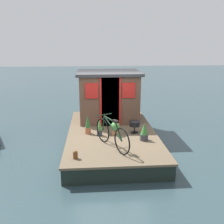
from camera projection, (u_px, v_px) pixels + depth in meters
name	position (u px, v px, depth m)	size (l,w,h in m)	color
ground_plane	(112.00, 145.00, 8.42)	(60.00, 60.00, 0.00)	#2D4247
houseboat_deck	(112.00, 138.00, 8.36)	(4.99, 2.82, 0.49)	brown
houseboat_cabin	(109.00, 95.00, 9.38)	(1.91, 2.29, 1.80)	brown
bicycle	(112.00, 134.00, 6.87)	(1.55, 0.82, 0.85)	black
potted_plant_mint	(99.00, 127.00, 7.82)	(0.17, 0.17, 0.56)	#38383D
potted_plant_sage	(144.00, 132.00, 7.44)	(0.24, 0.24, 0.52)	#38383D
potted_plant_thyme	(88.00, 125.00, 7.97)	(0.18, 0.18, 0.63)	#B2603D
potted_plant_geranium	(115.00, 128.00, 7.91)	(0.28, 0.28, 0.41)	#C6754C
charcoal_grill	(135.00, 124.00, 8.04)	(0.34, 0.34, 0.40)	black
mooring_bollard	(75.00, 154.00, 6.28)	(0.12, 0.12, 0.21)	brown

